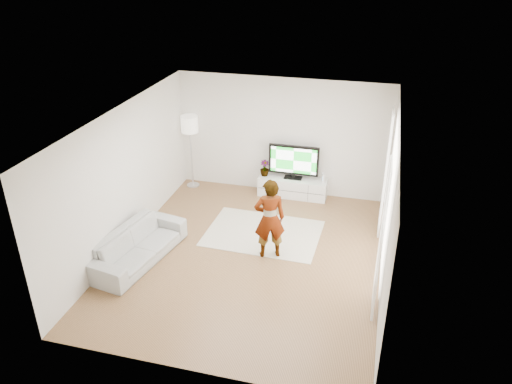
% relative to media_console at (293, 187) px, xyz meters
% --- Properties ---
extents(floor, '(6.00, 6.00, 0.00)m').
position_rel_media_console_xyz_m(floor, '(-0.32, -2.76, -0.23)').
color(floor, '#986B44').
rests_on(floor, ground).
extents(ceiling, '(6.00, 6.00, 0.00)m').
position_rel_media_console_xyz_m(ceiling, '(-0.32, -2.76, 2.57)').
color(ceiling, white).
rests_on(ceiling, wall_back).
extents(wall_left, '(0.02, 6.00, 2.80)m').
position_rel_media_console_xyz_m(wall_left, '(-2.82, -2.76, 1.17)').
color(wall_left, silver).
rests_on(wall_left, floor).
extents(wall_right, '(0.02, 6.00, 2.80)m').
position_rel_media_console_xyz_m(wall_right, '(2.18, -2.76, 1.17)').
color(wall_right, silver).
rests_on(wall_right, floor).
extents(wall_back, '(5.00, 0.02, 2.80)m').
position_rel_media_console_xyz_m(wall_back, '(-0.32, 0.24, 1.17)').
color(wall_back, silver).
rests_on(wall_back, floor).
extents(wall_front, '(5.00, 0.02, 2.80)m').
position_rel_media_console_xyz_m(wall_front, '(-0.32, -5.76, 1.17)').
color(wall_front, silver).
rests_on(wall_front, floor).
extents(window, '(0.01, 2.60, 2.50)m').
position_rel_media_console_xyz_m(window, '(2.16, -2.46, 1.22)').
color(window, white).
rests_on(window, wall_right).
extents(curtain_near, '(0.04, 0.70, 2.60)m').
position_rel_media_console_xyz_m(curtain_near, '(2.08, -3.76, 1.12)').
color(curtain_near, white).
rests_on(curtain_near, floor).
extents(curtain_far, '(0.04, 0.70, 2.60)m').
position_rel_media_console_xyz_m(curtain_far, '(2.08, -1.16, 1.12)').
color(curtain_far, white).
rests_on(curtain_far, floor).
extents(media_console, '(1.63, 0.46, 0.46)m').
position_rel_media_console_xyz_m(media_console, '(0.00, 0.00, 0.00)').
color(media_console, white).
rests_on(media_console, floor).
extents(television, '(1.18, 0.23, 0.82)m').
position_rel_media_console_xyz_m(television, '(-0.00, 0.03, 0.68)').
color(television, black).
rests_on(television, media_console).
extents(game_console, '(0.08, 0.15, 0.20)m').
position_rel_media_console_xyz_m(game_console, '(0.71, -0.00, 0.33)').
color(game_console, white).
rests_on(game_console, media_console).
extents(potted_plant, '(0.28, 0.28, 0.39)m').
position_rel_media_console_xyz_m(potted_plant, '(-0.69, 0.00, 0.42)').
color(potted_plant, '#3F7238').
rests_on(potted_plant, media_console).
extents(rug, '(2.39, 1.76, 0.01)m').
position_rel_media_console_xyz_m(rug, '(-0.27, -1.86, -0.22)').
color(rug, beige).
rests_on(rug, floor).
extents(player, '(0.69, 0.57, 1.62)m').
position_rel_media_console_xyz_m(player, '(0.04, -2.62, 0.59)').
color(player, '#334772').
rests_on(player, rug).
extents(sofa, '(1.22, 2.29, 0.63)m').
position_rel_media_console_xyz_m(sofa, '(-2.35, -3.39, 0.09)').
color(sofa, '#B1B1AC').
rests_on(sofa, floor).
extents(floor_lamp, '(0.40, 0.40, 1.81)m').
position_rel_media_console_xyz_m(floor_lamp, '(-2.52, -0.06, 1.31)').
color(floor_lamp, silver).
rests_on(floor_lamp, floor).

